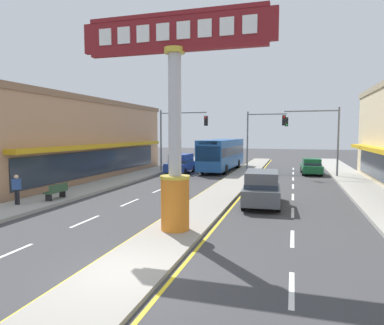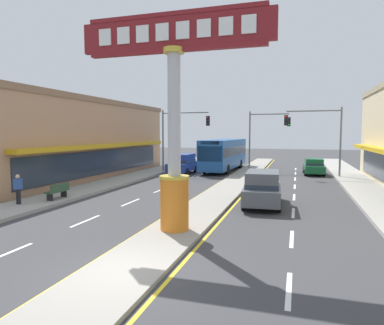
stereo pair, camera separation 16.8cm
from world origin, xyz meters
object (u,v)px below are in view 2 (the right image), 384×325
object	(u,v)px
traffic_light_right_side	(319,130)
pedestrian_near_kerb	(18,187)
traffic_light_left_side	(180,130)
street_bench	(58,191)
district_sign	(174,114)
bus_near_right_lane	(224,153)
sedan_near_left_lane	(314,166)
suv_far_right_lane	(262,188)
suv_mid_left_lane	(183,163)
traffic_light_median_far	(264,131)
storefront_left	(65,139)

from	to	relation	value
traffic_light_right_side	pedestrian_near_kerb	size ratio (longest dim) A/B	3.90
traffic_light_left_side	street_bench	bearing A→B (deg)	-97.79
district_sign	street_bench	size ratio (longest dim) A/B	5.21
bus_near_right_lane	traffic_light_left_side	bearing A→B (deg)	-131.37
sedan_near_left_lane	pedestrian_near_kerb	size ratio (longest dim) A/B	2.74
bus_near_right_lane	suv_far_right_lane	world-z (taller)	bus_near_right_lane
suv_far_right_lane	street_bench	distance (m)	11.56
bus_near_right_lane	sedan_near_left_lane	xyz separation A→B (m)	(8.92, -1.18, -1.08)
district_sign	traffic_light_right_side	world-z (taller)	district_sign
suv_far_right_lane	suv_mid_left_lane	world-z (taller)	same
traffic_light_right_side	pedestrian_near_kerb	xyz separation A→B (m)	(-15.90, -17.88, -3.17)
traffic_light_right_side	suv_far_right_lane	size ratio (longest dim) A/B	1.32
district_sign	traffic_light_median_far	world-z (taller)	district_sign
traffic_light_left_side	street_bench	distance (m)	15.89
suv_far_right_lane	sedan_near_left_lane	distance (m)	16.16
street_bench	pedestrian_near_kerb	world-z (taller)	pedestrian_near_kerb
pedestrian_near_kerb	suv_mid_left_lane	bearing A→B (deg)	78.89
traffic_light_left_side	traffic_light_right_side	size ratio (longest dim) A/B	1.00
storefront_left	bus_near_right_lane	xyz separation A→B (m)	(12.42, 9.71, -1.58)
bus_near_right_lane	suv_far_right_lane	bearing A→B (deg)	-71.70
traffic_light_left_side	suv_far_right_lane	size ratio (longest dim) A/B	1.32
storefront_left	pedestrian_near_kerb	size ratio (longest dim) A/B	15.99
storefront_left	pedestrian_near_kerb	world-z (taller)	storefront_left
traffic_light_right_side	pedestrian_near_kerb	distance (m)	24.13
district_sign	storefront_left	distance (m)	20.40
suv_mid_left_lane	street_bench	distance (m)	15.62
suv_mid_left_lane	pedestrian_near_kerb	distance (m)	17.63
suv_far_right_lane	sedan_near_left_lane	xyz separation A→B (m)	(3.30, 15.82, -0.20)
pedestrian_near_kerb	street_bench	bearing A→B (deg)	61.50
traffic_light_left_side	suv_far_right_lane	world-z (taller)	traffic_light_left_side
suv_mid_left_lane	traffic_light_median_far	bearing A→B (deg)	32.89
district_sign	storefront_left	xyz separation A→B (m)	(-15.22, 13.53, -1.22)
suv_far_right_lane	pedestrian_near_kerb	bearing A→B (deg)	-160.91
sedan_near_left_lane	traffic_light_median_far	bearing A→B (deg)	158.13
district_sign	sedan_near_left_lane	xyz separation A→B (m)	(6.11, 22.06, -3.88)
storefront_left	traffic_light_left_side	distance (m)	10.51
traffic_light_median_far	sedan_near_left_lane	size ratio (longest dim) A/B	1.42
traffic_light_left_side	traffic_light_median_far	bearing A→B (deg)	32.48
street_bench	traffic_light_left_side	bearing A→B (deg)	82.21
traffic_light_right_side	sedan_near_left_lane	bearing A→B (deg)	97.30
district_sign	storefront_left	world-z (taller)	district_sign
district_sign	bus_near_right_lane	distance (m)	23.57
district_sign	traffic_light_left_side	xyz separation A→B (m)	(-6.39, 19.16, -0.42)
traffic_light_left_side	street_bench	size ratio (longest dim) A/B	3.87
street_bench	traffic_light_right_side	bearing A→B (deg)	47.09
sedan_near_left_lane	pedestrian_near_kerb	distance (m)	25.44
street_bench	pedestrian_near_kerb	size ratio (longest dim) A/B	1.01
traffic_light_right_side	street_bench	distance (m)	22.16
suv_mid_left_lane	street_bench	xyz separation A→B (m)	(-2.38, -15.44, -0.34)
traffic_light_right_side	storefront_left	bearing A→B (deg)	-163.71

